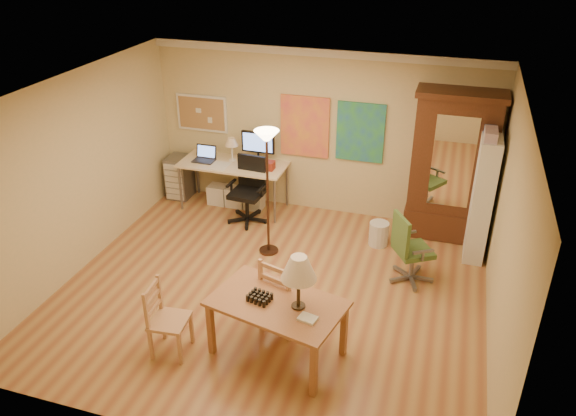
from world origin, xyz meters
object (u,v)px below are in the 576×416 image
(computer_desk, at_px, (237,180))
(office_chair_green, at_px, (409,263))
(office_chair_black, at_px, (248,204))
(dining_table, at_px, (285,293))
(bookshelf, at_px, (482,198))
(armoire, at_px, (450,176))

(computer_desk, xyz_separation_m, office_chair_green, (3.06, -1.36, -0.22))
(computer_desk, xyz_separation_m, office_chair_black, (0.36, -0.41, -0.21))
(office_chair_black, xyz_separation_m, office_chair_green, (2.70, -0.95, -0.02))
(dining_table, distance_m, bookshelf, 3.54)
(dining_table, height_order, armoire, armoire)
(office_chair_green, height_order, bookshelf, bookshelf)
(office_chair_black, relative_size, armoire, 0.47)
(computer_desk, relative_size, bookshelf, 0.97)
(office_chair_black, bearing_deg, office_chair_green, -19.39)
(office_chair_black, bearing_deg, bookshelf, 0.81)
(office_chair_green, bearing_deg, dining_table, -121.57)
(dining_table, xyz_separation_m, office_chair_black, (-1.53, 2.86, -0.57))
(computer_desk, relative_size, office_chair_green, 1.76)
(dining_table, distance_m, office_chair_green, 2.32)
(armoire, bearing_deg, dining_table, -114.80)
(computer_desk, bearing_deg, office_chair_black, -49.10)
(office_chair_black, bearing_deg, armoire, 9.04)
(office_chair_green, bearing_deg, office_chair_black, 160.61)
(dining_table, distance_m, office_chair_black, 3.29)
(armoire, bearing_deg, office_chair_black, -170.96)
(dining_table, relative_size, bookshelf, 0.87)
(armoire, distance_m, bookshelf, 0.64)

